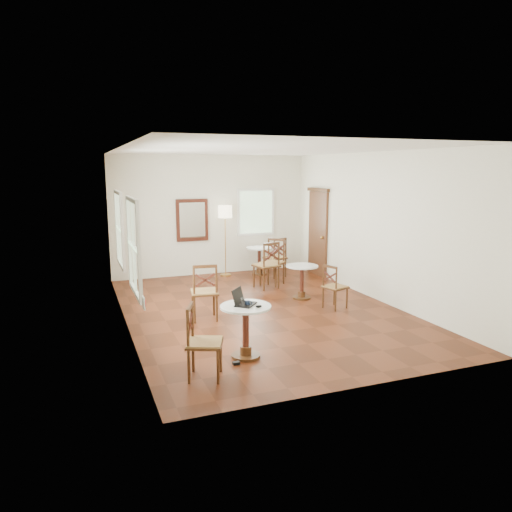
{
  "coord_description": "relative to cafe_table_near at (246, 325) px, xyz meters",
  "views": [
    {
      "loc": [
        -3.24,
        -8.24,
        2.66
      ],
      "look_at": [
        0.0,
        0.3,
        1.0
      ],
      "focal_mm": 33.74,
      "sensor_mm": 36.0,
      "label": 1
    }
  ],
  "objects": [
    {
      "name": "room_shell",
      "position": [
        1.0,
        2.36,
        1.42
      ],
      "size": [
        5.02,
        7.02,
        3.01
      ],
      "color": "white",
      "rests_on": "ground"
    },
    {
      "name": "chair_near_a",
      "position": [
        -0.1,
        1.9,
        0.04
      ],
      "size": [
        0.54,
        0.54,
        1.03
      ],
      "rotation": [
        0.0,
        0.0,
        3.0
      ],
      "color": "#442611",
      "rests_on": "ground"
    },
    {
      "name": "cafe_table_near",
      "position": [
        0.0,
        0.0,
        0.0
      ],
      "size": [
        0.72,
        0.72,
        0.77
      ],
      "color": "#442611",
      "rests_on": "ground"
    },
    {
      "name": "ground",
      "position": [
        1.06,
        2.09,
        -0.47
      ],
      "size": [
        7.0,
        7.0,
        0.0
      ],
      "primitive_type": "plane",
      "color": "#51200D",
      "rests_on": "ground"
    },
    {
      "name": "mouse",
      "position": [
        0.14,
        -0.15,
        0.31
      ],
      "size": [
        0.1,
        0.08,
        0.03
      ],
      "primitive_type": "ellipsoid",
      "rotation": [
        0.0,
        0.0,
        0.25
      ],
      "color": "black",
      "rests_on": "cafe_table_near"
    },
    {
      "name": "cafe_table_back",
      "position": [
        2.17,
        5.07,
        -0.04
      ],
      "size": [
        0.66,
        0.66,
        0.69
      ],
      "color": "#442611",
      "rests_on": "ground"
    },
    {
      "name": "chair_mid_b",
      "position": [
        2.42,
        1.71,
        -0.05
      ],
      "size": [
        0.5,
        0.5,
        0.86
      ],
      "rotation": [
        0.0,
        0.0,
        1.89
      ],
      "color": "#442611",
      "rests_on": "ground"
    },
    {
      "name": "chair_back_b",
      "position": [
        2.07,
        3.94,
        0.06
      ],
      "size": [
        0.69,
        0.69,
        1.06
      ],
      "rotation": [
        0.0,
        0.0,
        -0.88
      ],
      "color": "#442611",
      "rests_on": "ground"
    },
    {
      "name": "navy_mug",
      "position": [
        0.02,
        -0.03,
        0.33
      ],
      "size": [
        0.1,
        0.07,
        0.08
      ],
      "color": "#0F1A33",
      "rests_on": "cafe_table_near"
    },
    {
      "name": "cafe_table_mid",
      "position": [
        2.15,
        2.57,
        -0.04
      ],
      "size": [
        0.66,
        0.66,
        0.7
      ],
      "color": "#442611",
      "rests_on": "ground"
    },
    {
      "name": "chair_back_a",
      "position": [
        2.45,
        4.65,
        0.02
      ],
      "size": [
        0.57,
        0.57,
        0.99
      ],
      "rotation": [
        0.0,
        0.0,
        3.45
      ],
      "color": "#442611",
      "rests_on": "ground"
    },
    {
      "name": "laptop",
      "position": [
        -0.03,
        0.06,
        0.35
      ],
      "size": [
        0.41,
        0.41,
        0.23
      ],
      "rotation": [
        0.0,
        0.0,
        0.85
      ],
      "color": "black",
      "rests_on": "cafe_table_near"
    },
    {
      "name": "chair_near_b",
      "position": [
        -0.74,
        -0.45,
        0.01
      ],
      "size": [
        0.58,
        0.58,
        0.97
      ],
      "rotation": [
        0.0,
        0.0,
        1.19
      ],
      "color": "#442611",
      "rests_on": "ground"
    },
    {
      "name": "chair_mid_a",
      "position": [
        1.8,
        3.65,
        0.06
      ],
      "size": [
        0.59,
        0.59,
        1.06
      ],
      "rotation": [
        0.0,
        0.0,
        3.37
      ],
      "color": "#442611",
      "rests_on": "ground"
    },
    {
      "name": "floor_lamp",
      "position": [
        1.32,
        5.24,
        1.03
      ],
      "size": [
        0.34,
        0.34,
        1.77
      ],
      "color": "#BF8C3F",
      "rests_on": "ground"
    },
    {
      "name": "power_adapter",
      "position": [
        -0.21,
        -0.2,
        -0.45
      ],
      "size": [
        0.1,
        0.06,
        0.04
      ],
      "primitive_type": "cube",
      "color": "black",
      "rests_on": "ground"
    },
    {
      "name": "water_glass",
      "position": [
        -0.02,
        0.05,
        0.34
      ],
      "size": [
        0.06,
        0.06,
        0.1
      ],
      "primitive_type": "cylinder",
      "color": "white",
      "rests_on": "cafe_table_near"
    }
  ]
}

